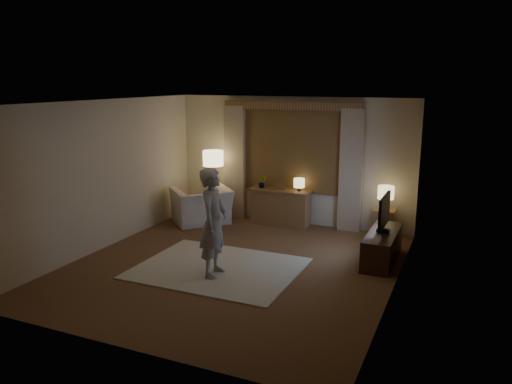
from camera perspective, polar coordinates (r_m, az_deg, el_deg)
The scene contains 13 objects.
room at distance 8.19m, azimuth -1.14°, elevation 1.49°, with size 5.04×5.54×2.64m.
rug at distance 8.02m, azimuth -4.33°, elevation -8.67°, with size 2.50×2.00×0.02m, color beige.
sideboard at distance 10.27m, azimuth 2.78°, elevation -1.83°, with size 1.20×0.40×0.70m, color brown.
picture_frame at distance 10.16m, azimuth 2.81°, elevation 0.63°, with size 0.16×0.02×0.20m, color brown.
plant at distance 10.30m, azimuth 0.73°, elevation 1.09°, with size 0.17×0.13×0.30m, color #999999.
table_lamp_sideboard at distance 10.01m, azimuth 4.95°, elevation 0.98°, with size 0.22×0.22×0.30m.
floor_lamp at distance 10.47m, azimuth -4.91°, elevation 3.43°, with size 0.43×0.43×1.48m.
armchair at distance 10.41m, azimuth -6.24°, elevation -1.58°, with size 1.13×0.99×0.74m, color beige.
side_table at distance 9.72m, azimuth 14.43°, elevation -3.50°, with size 0.40×0.40×0.56m, color brown.
table_lamp_side at distance 9.57m, azimuth 14.62°, elevation -0.12°, with size 0.30×0.30×0.44m.
tv_stand at distance 8.50m, azimuth 14.23°, elevation -6.07°, with size 0.45×1.40×0.50m, color black.
tv at distance 8.33m, azimuth 14.44°, elevation -2.24°, with size 0.21×0.85×0.61m.
person at distance 7.50m, azimuth -4.87°, elevation -3.47°, with size 0.60×0.40×1.65m, color gray.
Camera 1 is at (3.36, -6.79, 2.94)m, focal length 35.00 mm.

